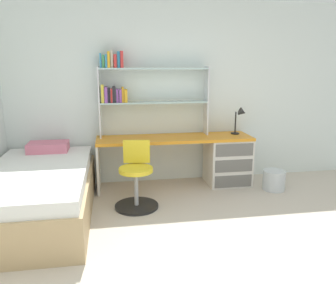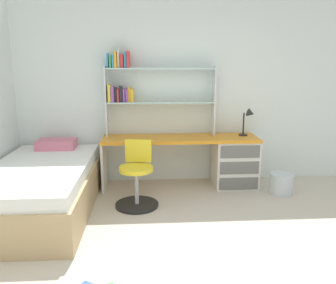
{
  "view_description": "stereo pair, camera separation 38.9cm",
  "coord_description": "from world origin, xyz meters",
  "px_view_note": "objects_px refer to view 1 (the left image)",
  "views": [
    {
      "loc": [
        -0.86,
        -2.1,
        1.66
      ],
      "look_at": [
        -0.23,
        1.65,
        0.8
      ],
      "focal_mm": 36.3,
      "sensor_mm": 36.0,
      "label": 1
    },
    {
      "loc": [
        -0.47,
        -2.14,
        1.66
      ],
      "look_at": [
        -0.23,
        1.65,
        0.8
      ],
      "focal_mm": 36.3,
      "sensor_mm": 36.0,
      "label": 2
    }
  ],
  "objects_px": {
    "waste_bin": "(274,180)",
    "desk": "(214,157)",
    "swivel_chair": "(136,182)",
    "desk_lamp": "(241,117)",
    "bed_platform": "(38,193)",
    "bookshelf_hutch": "(136,86)"
  },
  "relations": [
    {
      "from": "bed_platform",
      "to": "waste_bin",
      "type": "bearing_deg",
      "value": 7.16
    },
    {
      "from": "bookshelf_hutch",
      "to": "swivel_chair",
      "type": "relative_size",
      "value": 1.91
    },
    {
      "from": "desk_lamp",
      "to": "bed_platform",
      "type": "relative_size",
      "value": 0.19
    },
    {
      "from": "bookshelf_hutch",
      "to": "desk",
      "type": "bearing_deg",
      "value": -8.37
    },
    {
      "from": "swivel_chair",
      "to": "waste_bin",
      "type": "distance_m",
      "value": 1.91
    },
    {
      "from": "desk",
      "to": "bed_platform",
      "type": "bearing_deg",
      "value": -161.54
    },
    {
      "from": "desk",
      "to": "bookshelf_hutch",
      "type": "xyz_separation_m",
      "value": [
        -1.07,
        0.16,
        0.99
      ]
    },
    {
      "from": "bookshelf_hutch",
      "to": "desk_lamp",
      "type": "distance_m",
      "value": 1.52
    },
    {
      "from": "swivel_chair",
      "to": "bed_platform",
      "type": "bearing_deg",
      "value": -173.76
    },
    {
      "from": "swivel_chair",
      "to": "waste_bin",
      "type": "relative_size",
      "value": 2.62
    },
    {
      "from": "desk",
      "to": "desk_lamp",
      "type": "height_order",
      "value": "desk_lamp"
    },
    {
      "from": "desk",
      "to": "bookshelf_hutch",
      "type": "height_order",
      "value": "bookshelf_hutch"
    },
    {
      "from": "bookshelf_hutch",
      "to": "waste_bin",
      "type": "distance_m",
      "value": 2.26
    },
    {
      "from": "desk",
      "to": "desk_lamp",
      "type": "xyz_separation_m",
      "value": [
        0.39,
        0.04,
        0.56
      ]
    },
    {
      "from": "waste_bin",
      "to": "desk",
      "type": "bearing_deg",
      "value": 153.54
    },
    {
      "from": "desk",
      "to": "bed_platform",
      "type": "xyz_separation_m",
      "value": [
        -2.23,
        -0.74,
        -0.11
      ]
    },
    {
      "from": "waste_bin",
      "to": "desk_lamp",
      "type": "bearing_deg",
      "value": 131.17
    },
    {
      "from": "swivel_chair",
      "to": "desk_lamp",
      "type": "bearing_deg",
      "value": 23.39
    },
    {
      "from": "bed_platform",
      "to": "desk_lamp",
      "type": "bearing_deg",
      "value": 16.61
    },
    {
      "from": "bookshelf_hutch",
      "to": "waste_bin",
      "type": "xyz_separation_m",
      "value": [
        1.81,
        -0.53,
        -1.25
      ]
    },
    {
      "from": "desk_lamp",
      "to": "swivel_chair",
      "type": "bearing_deg",
      "value": -156.61
    },
    {
      "from": "bookshelf_hutch",
      "to": "desk_lamp",
      "type": "relative_size",
      "value": 3.9
    }
  ]
}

